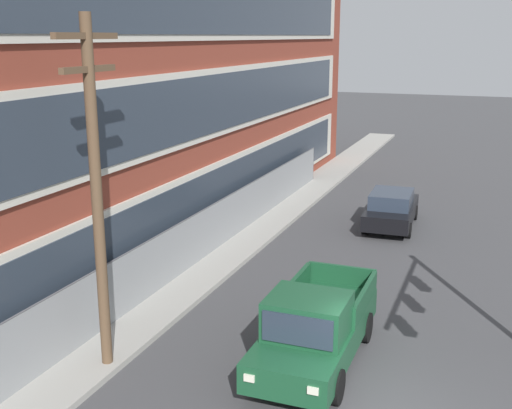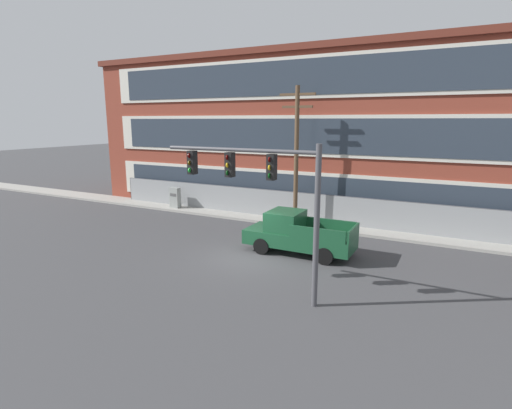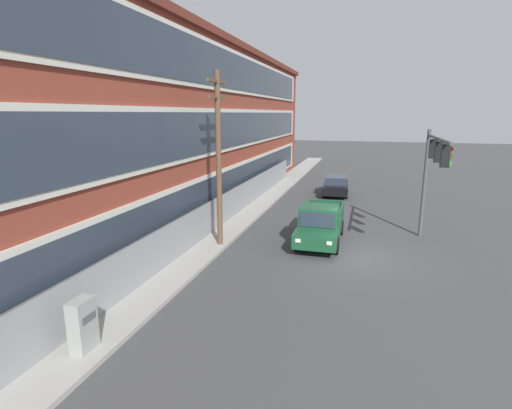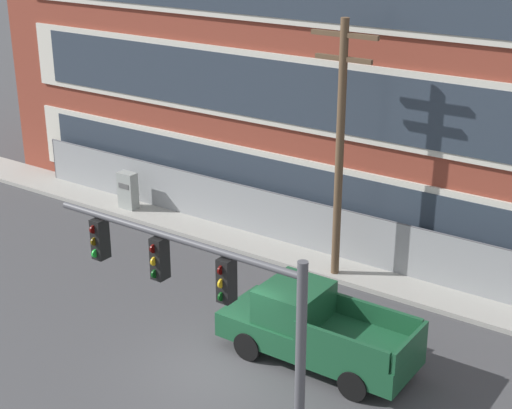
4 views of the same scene
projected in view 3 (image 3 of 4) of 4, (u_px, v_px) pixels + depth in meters
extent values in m
plane|color=#424244|center=(357.00, 258.00, 18.19)|extent=(160.00, 160.00, 0.00)
cube|color=#9E9B93|center=(210.00, 243.00, 20.08)|extent=(80.00, 2.00, 0.16)
cube|color=brown|center=(145.00, 132.00, 25.98)|extent=(46.07, 11.41, 10.56)
cube|color=beige|center=(229.00, 187.00, 25.20)|extent=(42.39, 0.10, 2.53)
cube|color=#2D3844|center=(230.00, 187.00, 25.18)|extent=(40.55, 0.06, 2.11)
cube|color=beige|center=(228.00, 130.00, 24.41)|extent=(42.39, 0.10, 2.53)
cube|color=#2D3844|center=(229.00, 130.00, 24.39)|extent=(40.55, 0.06, 2.11)
cube|color=beige|center=(227.00, 70.00, 23.62)|extent=(42.39, 0.10, 2.53)
cube|color=#2D3844|center=(228.00, 70.00, 23.60)|extent=(40.55, 0.06, 2.11)
cube|color=maroon|center=(139.00, 42.00, 24.75)|extent=(46.57, 11.91, 0.40)
cube|color=gray|center=(224.00, 210.00, 23.21)|extent=(36.30, 0.04, 1.91)
cylinder|color=#4C4C51|center=(286.00, 169.00, 40.23)|extent=(0.06, 0.06, 1.91)
cylinder|color=#4C4C51|center=(223.00, 194.00, 22.99)|extent=(36.30, 0.05, 0.05)
cylinder|color=#4C4C51|center=(424.00, 184.00, 20.92)|extent=(0.20, 0.20, 5.67)
cylinder|color=#4C4C51|center=(439.00, 139.00, 17.50)|extent=(6.09, 0.14, 0.14)
cube|color=black|center=(433.00, 149.00, 18.89)|extent=(0.28, 0.32, 0.90)
cylinder|color=#4B0807|center=(438.00, 143.00, 18.78)|extent=(0.04, 0.18, 0.18)
cylinder|color=gold|center=(437.00, 149.00, 18.84)|extent=(0.04, 0.18, 0.18)
cylinder|color=#0A4011|center=(436.00, 155.00, 18.91)|extent=(0.04, 0.18, 0.18)
cube|color=black|center=(438.00, 152.00, 17.31)|extent=(0.28, 0.32, 0.90)
cylinder|color=#4B0807|center=(444.00, 146.00, 17.20)|extent=(0.04, 0.18, 0.18)
cylinder|color=gold|center=(443.00, 152.00, 17.26)|extent=(0.04, 0.18, 0.18)
cylinder|color=#0A4011|center=(442.00, 159.00, 17.32)|extent=(0.04, 0.18, 0.18)
cube|color=black|center=(445.00, 156.00, 15.72)|extent=(0.28, 0.32, 0.90)
cylinder|color=#4B0807|center=(451.00, 149.00, 15.61)|extent=(0.04, 0.18, 0.18)
cylinder|color=#503E08|center=(450.00, 156.00, 15.67)|extent=(0.04, 0.18, 0.18)
cylinder|color=green|center=(449.00, 163.00, 15.73)|extent=(0.04, 0.18, 0.18)
cube|color=#194C2D|center=(320.00, 228.00, 20.34)|extent=(5.32, 2.02, 0.70)
cube|color=#194C2D|center=(319.00, 216.00, 19.46)|extent=(1.60, 1.85, 0.95)
cube|color=#283342|center=(317.00, 220.00, 18.69)|extent=(0.07, 1.64, 0.71)
cube|color=#194C2D|center=(341.00, 212.00, 21.07)|extent=(2.66, 0.13, 0.56)
cube|color=#194C2D|center=(306.00, 210.00, 21.57)|extent=(2.66, 0.13, 0.56)
cube|color=#194C2D|center=(326.00, 205.00, 22.66)|extent=(0.11, 1.92, 0.56)
cylinder|color=black|center=(336.00, 246.00, 18.68)|extent=(0.80, 0.26, 0.80)
cylinder|color=black|center=(297.00, 243.00, 19.16)|extent=(0.80, 0.26, 0.80)
cylinder|color=black|center=(341.00, 228.00, 21.67)|extent=(0.80, 0.26, 0.80)
cylinder|color=black|center=(307.00, 225.00, 22.16)|extent=(0.80, 0.26, 0.80)
cube|color=white|center=(329.00, 243.00, 17.62)|extent=(0.06, 0.24, 0.16)
cube|color=white|center=(298.00, 241.00, 17.99)|extent=(0.06, 0.24, 0.16)
cube|color=black|center=(336.00, 187.00, 32.18)|extent=(4.62, 2.08, 0.64)
cube|color=#283342|center=(336.00, 180.00, 31.87)|extent=(2.34, 1.75, 0.60)
cylinder|color=black|center=(326.00, 187.00, 33.78)|extent=(0.65, 0.23, 0.64)
cylinder|color=black|center=(347.00, 188.00, 33.39)|extent=(0.65, 0.23, 0.64)
cylinder|color=black|center=(323.00, 194.00, 31.11)|extent=(0.65, 0.23, 0.64)
cylinder|color=black|center=(346.00, 195.00, 30.72)|extent=(0.65, 0.23, 0.64)
cylinder|color=brown|center=(219.00, 163.00, 18.85)|extent=(0.26, 0.26, 8.38)
cube|color=brown|center=(217.00, 81.00, 18.02)|extent=(2.20, 0.14, 0.14)
cube|color=brown|center=(217.00, 97.00, 18.18)|extent=(1.87, 0.14, 0.14)
cube|color=#939993|center=(83.00, 328.00, 10.77)|extent=(0.74, 0.44, 1.63)
cube|color=#515151|center=(89.00, 318.00, 10.64)|extent=(0.52, 0.02, 0.20)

